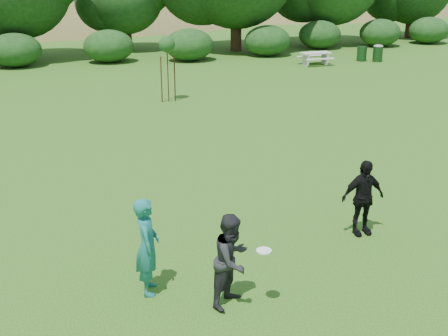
# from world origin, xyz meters

# --- Properties ---
(ground) EXTENTS (120.00, 120.00, 0.00)m
(ground) POSITION_xyz_m (0.00, 0.00, 0.00)
(ground) COLOR #19470C
(ground) RESTS_ON ground
(player_teal) EXTENTS (0.58, 0.76, 1.88)m
(player_teal) POSITION_xyz_m (-2.58, 0.00, 0.94)
(player_teal) COLOR #176A60
(player_teal) RESTS_ON ground
(player_grey) EXTENTS (1.07, 1.03, 1.74)m
(player_grey) POSITION_xyz_m (-1.26, -0.89, 0.87)
(player_grey) COLOR #232426
(player_grey) RESTS_ON ground
(player_black) EXTENTS (1.04, 0.47, 1.75)m
(player_black) POSITION_xyz_m (2.45, 0.71, 0.88)
(player_black) COLOR black
(player_black) RESTS_ON ground
(trash_can_near) EXTENTS (0.60, 0.60, 0.90)m
(trash_can_near) POSITION_xyz_m (15.84, 21.27, 0.45)
(trash_can_near) COLOR #133515
(trash_can_near) RESTS_ON ground
(frisbee) EXTENTS (0.27, 0.27, 0.03)m
(frisbee) POSITION_xyz_m (-0.80, -1.21, 1.13)
(frisbee) COLOR white
(frisbee) RESTS_ON ground
(sapling) EXTENTS (0.70, 0.70, 2.85)m
(sapling) POSITION_xyz_m (1.68, 14.77, 2.42)
(sapling) COLOR #362315
(sapling) RESTS_ON ground
(picnic_table) EXTENTS (1.80, 1.48, 0.76)m
(picnic_table) POSITION_xyz_m (12.41, 20.97, 0.52)
(picnic_table) COLOR beige
(picnic_table) RESTS_ON ground
(trash_can_lidded) EXTENTS (0.60, 0.60, 1.05)m
(trash_can_lidded) POSITION_xyz_m (16.65, 20.74, 0.54)
(trash_can_lidded) COLOR #123313
(trash_can_lidded) RESTS_ON ground
(hillside) EXTENTS (150.00, 72.00, 52.00)m
(hillside) POSITION_xyz_m (-0.56, 68.45, -11.97)
(hillside) COLOR olive
(hillside) RESTS_ON ground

